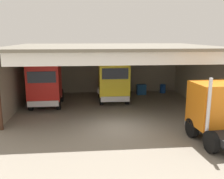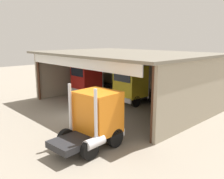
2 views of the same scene
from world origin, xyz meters
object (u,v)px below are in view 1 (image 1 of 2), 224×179
(oil_drum, at_px, (163,89))
(tool_cart, at_px, (141,89))
(truck_red_center_right_bay, at_px, (45,84))
(truck_orange_right_bay, at_px, (217,111))
(truck_yellow_yard_outside, at_px, (113,81))

(oil_drum, relative_size, tool_cart, 0.87)
(tool_cart, bearing_deg, truck_red_center_right_bay, -156.35)
(truck_orange_right_bay, relative_size, tool_cart, 4.35)
(truck_red_center_right_bay, relative_size, tool_cart, 5.09)
(tool_cart, bearing_deg, truck_orange_right_bay, -81.17)
(oil_drum, bearing_deg, tool_cart, -167.88)
(truck_yellow_yard_outside, bearing_deg, truck_orange_right_bay, 119.54)
(truck_red_center_right_bay, bearing_deg, truck_yellow_yard_outside, -170.95)
(truck_orange_right_bay, bearing_deg, oil_drum, 82.69)
(truck_orange_right_bay, xyz_separation_m, tool_cart, (-1.78, 11.46, -1.20))
(truck_red_center_right_bay, distance_m, truck_yellow_yard_outside, 5.72)
(truck_yellow_yard_outside, distance_m, truck_orange_right_bay, 9.93)
(truck_red_center_right_bay, xyz_separation_m, tool_cart, (8.72, 3.82, -1.43))
(truck_red_center_right_bay, height_order, oil_drum, truck_red_center_right_bay)
(truck_yellow_yard_outside, distance_m, oil_drum, 6.56)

